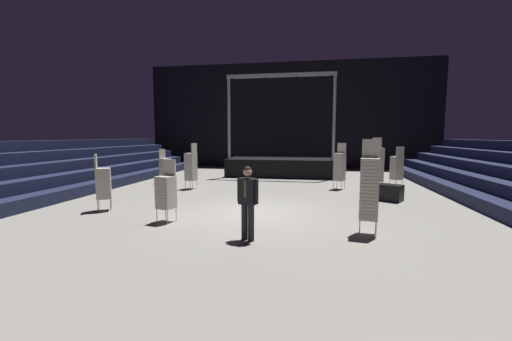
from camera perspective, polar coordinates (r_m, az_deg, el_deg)
ground_plane at (r=10.55m, az=-0.63°, el=-7.68°), size 22.00×30.00×0.10m
arena_end_wall at (r=25.19m, az=5.78°, el=9.61°), size 22.00×0.30×8.00m
bleacher_bank_left at (r=15.68m, az=-34.70°, el=0.13°), size 3.75×24.00×2.25m
stage_riser at (r=19.89m, az=4.52°, el=0.89°), size 6.53×2.74×5.97m
man_with_tie at (r=7.60m, az=-1.50°, el=-4.99°), size 0.56×0.35×1.77m
chair_stack_front_left at (r=11.76m, az=-25.37°, el=-1.93°), size 0.60×0.60×1.88m
chair_stack_front_right at (r=15.63m, az=20.68°, el=1.07°), size 0.49×0.49×2.39m
chair_stack_mid_left at (r=15.29m, az=-11.41°, el=0.77°), size 0.53×0.53×2.14m
chair_stack_mid_right at (r=8.45m, az=19.36°, el=-2.91°), size 0.50×0.50×2.39m
chair_stack_mid_centre at (r=15.39m, az=14.55°, el=0.72°), size 0.59×0.59×2.14m
chair_stack_rear_left at (r=9.59m, az=-15.59°, el=-3.52°), size 0.53×0.53×1.79m
chair_stack_rear_right at (r=16.98m, az=-15.74°, el=0.62°), size 0.56×0.56×1.79m
chair_stack_rear_centre at (r=16.66m, az=23.59°, el=0.52°), size 0.58×0.58×1.96m
equipment_road_case at (r=13.33m, az=22.49°, el=-3.64°), size 1.08×0.98×0.63m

